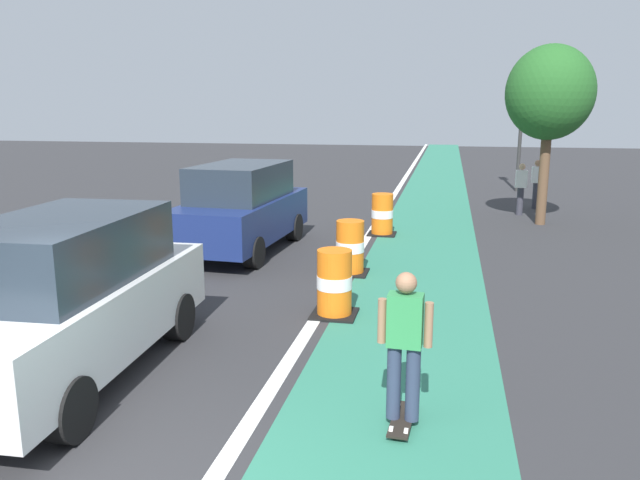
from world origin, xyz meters
name	(u,v)px	position (x,y,z in m)	size (l,w,h in m)	color
bike_lane_strip	(427,235)	(2.40, 12.00, 0.00)	(2.50, 80.00, 0.01)	#2D755B
lane_divider_stripe	(370,233)	(0.90, 12.00, 0.01)	(0.20, 80.00, 0.01)	silver
skateboarder_on_lane	(404,345)	(2.51, 1.89, 0.91)	(0.57, 0.81, 1.69)	black
parked_suv_nearest	(67,297)	(-1.65, 2.30, 1.04)	(2.05, 4.67, 2.04)	silver
parked_suv_second	(242,207)	(-1.77, 9.32, 1.04)	(2.11, 4.69, 2.04)	navy
traffic_barrel_front	(334,284)	(1.16, 5.24, 0.53)	(0.73, 0.73, 1.09)	orange
traffic_barrel_mid	(350,248)	(1.00, 7.84, 0.53)	(0.73, 0.73, 1.09)	orange
traffic_barrel_back	(382,215)	(1.23, 11.86, 0.53)	(0.73, 0.73, 1.09)	orange
traffic_light_corner	(523,102)	(5.61, 21.54, 3.50)	(0.41, 0.32, 5.10)	#2D2D2D
pedestrian_crossing	(537,183)	(5.75, 17.14, 0.86)	(0.34, 0.20, 1.61)	#33333D
pedestrian_waiting	(521,187)	(5.11, 15.76, 0.86)	(0.34, 0.20, 1.61)	#33333D
street_tree_sidewalk	(550,94)	(5.54, 14.27, 3.67)	(2.40, 2.40, 5.00)	brown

